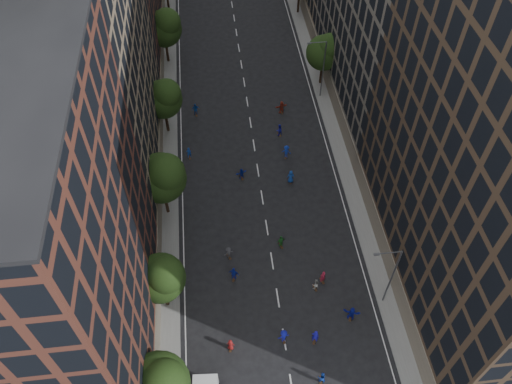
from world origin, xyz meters
TOP-DOWN VIEW (x-y plane):
  - ground at (0.00, 40.00)m, footprint 240.00×240.00m
  - sidewalk_left at (-12.00, 47.50)m, footprint 4.00×105.00m
  - sidewalk_right at (12.00, 47.50)m, footprint 4.00×105.00m
  - bldg_left_a at (-19.00, 11.00)m, footprint 14.00×22.00m
  - bldg_left_b at (-19.00, 35.00)m, footprint 14.00×26.00m
  - tree_left_0 at (-11.01, 3.85)m, footprint 5.20×5.20m
  - tree_left_1 at (-11.02, 13.86)m, footprint 4.80×4.80m
  - tree_left_2 at (-10.99, 25.83)m, footprint 5.60×5.60m
  - tree_left_3 at (-11.02, 39.85)m, footprint 5.00×5.00m
  - tree_left_4 at (-11.00, 55.84)m, footprint 5.40×5.40m
  - tree_right_a at (11.38, 47.85)m, footprint 5.00×5.00m
  - streetlamp_near at (10.37, 12.00)m, footprint 2.64×0.22m
  - streetlamp_far at (10.37, 45.00)m, footprint 2.64×0.22m
  - skater_1 at (2.87, 8.54)m, footprint 0.82×0.68m
  - skater_2 at (2.74, 4.70)m, footprint 0.85×0.72m
  - skater_3 at (-0.12, 8.92)m, footprint 1.24×0.88m
  - skater_4 at (-4.26, 16.24)m, footprint 1.21×0.87m
  - skater_5 at (6.87, 10.49)m, footprint 1.77×1.07m
  - skater_6 at (-5.22, 8.68)m, footprint 0.83×0.65m
  - skater_7 at (4.89, 14.93)m, footprint 0.73×0.59m
  - skater_8 at (3.98, 14.19)m, footprint 0.83×0.71m
  - skater_9 at (-4.61, 19.02)m, footprint 1.17×0.94m
  - skater_10 at (1.22, 19.81)m, footprint 1.08×0.70m
  - skater_11 at (-2.16, 30.38)m, footprint 1.48×0.92m
  - skater_12 at (3.76, 29.10)m, footprint 0.93×0.65m
  - skater_13 at (-8.50, 34.68)m, footprint 0.68×0.53m
  - skater_14 at (3.54, 37.58)m, footprint 1.02×0.93m
  - skater_15 at (3.87, 33.40)m, footprint 1.37×1.08m
  - skater_16 at (-7.35, 42.91)m, footprint 1.16×0.66m
  - skater_17 at (4.52, 42.04)m, footprint 1.81×0.98m

SIDE VIEW (x-z plane):
  - ground at x=0.00m, z-range 0.00..0.00m
  - sidewalk_left at x=-12.00m, z-range 0.00..0.15m
  - sidewalk_right at x=12.00m, z-range 0.00..0.15m
  - skater_8 at x=3.98m, z-range 0.00..1.50m
  - skater_6 at x=-5.22m, z-range 0.00..1.51m
  - skater_11 at x=-2.16m, z-range 0.00..1.53m
  - skater_2 at x=2.74m, z-range 0.00..1.55m
  - skater_9 at x=-4.61m, z-range 0.00..1.58m
  - skater_13 at x=-8.50m, z-range 0.00..1.66m
  - skater_10 at x=1.22m, z-range 0.00..1.70m
  - skater_14 at x=3.54m, z-range 0.00..1.71m
  - skater_7 at x=4.89m, z-range 0.00..1.74m
  - skater_3 at x=-0.12m, z-range 0.00..1.75m
  - skater_5 at x=6.87m, z-range 0.00..1.82m
  - skater_12 at x=3.76m, z-range 0.00..1.82m
  - skater_15 at x=3.87m, z-range 0.00..1.85m
  - skater_17 at x=4.52m, z-range 0.00..1.86m
  - skater_16 at x=-7.35m, z-range 0.00..1.87m
  - skater_4 at x=-4.26m, z-range 0.00..1.90m
  - skater_1 at x=2.87m, z-range 0.00..1.94m
  - streetlamp_near at x=10.37m, z-range 0.64..9.70m
  - streetlamp_far at x=10.37m, z-range 0.64..9.70m
  - tree_left_1 at x=-11.02m, z-range 1.45..9.66m
  - tree_right_a at x=11.38m, z-range 1.43..9.83m
  - tree_left_3 at x=-11.02m, z-range 1.53..10.11m
  - tree_left_0 at x=-11.01m, z-range 1.54..10.37m
  - tree_left_4 at x=-11.00m, z-range 1.56..10.63m
  - tree_left_2 at x=-10.99m, z-range 1.63..11.08m
  - bldg_left_a at x=-19.00m, z-range 0.00..30.00m
  - bldg_left_b at x=-19.00m, z-range 0.00..34.00m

